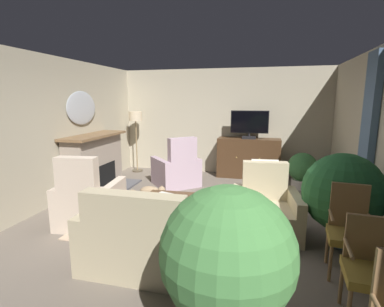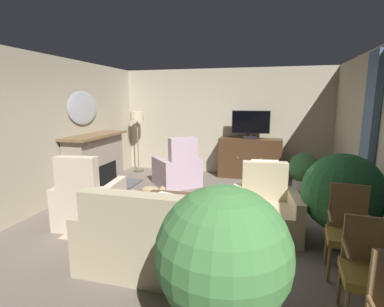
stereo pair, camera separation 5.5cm
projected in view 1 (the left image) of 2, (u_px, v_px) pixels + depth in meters
name	position (u px, v px, depth m)	size (l,w,h in m)	color
ground_plane	(193.00, 221.00, 4.71)	(5.89, 6.99, 0.04)	#665B51
wall_back	(223.00, 122.00, 7.55)	(5.89, 0.10, 2.70)	#B2A88E
wall_left	(44.00, 133.00, 5.10)	(0.10, 6.99, 2.70)	#B2A88E
curtain_panel_far	(369.00, 129.00, 4.33)	(0.10, 0.44, 2.27)	slate
rug_central	(170.00, 223.00, 4.56)	(2.69, 1.79, 0.01)	tan
fireplace	(96.00, 164.00, 6.13)	(0.92, 1.74, 1.21)	#4C4C51
wall_mirror_oval	(82.00, 108.00, 5.98)	(0.06, 0.98, 0.69)	#B2B7BF
tv_cabinet	(248.00, 159.00, 7.20)	(1.52, 0.51, 0.98)	black
television	(249.00, 124.00, 6.99)	(0.90, 0.20, 0.68)	black
coffee_table	(174.00, 201.00, 4.37)	(0.90, 0.61, 0.48)	#4C331E
tv_remote	(159.00, 197.00, 4.31)	(0.17, 0.05, 0.02)	black
folded_newspaper	(165.00, 195.00, 4.45)	(0.30, 0.22, 0.01)	silver
sofa_floral	(145.00, 241.00, 3.30)	(1.41, 0.89, 0.99)	tan
armchair_near_window	(265.00, 211.00, 4.21)	(1.01, 0.95, 1.02)	tan
armchair_angled_to_table	(89.00, 203.00, 4.48)	(0.95, 1.01, 1.13)	#C6B29E
armchair_in_far_corner	(177.00, 171.00, 6.52)	(1.24, 1.24, 1.13)	#AD93A3
side_chair_tucked_against_wall	(372.00, 267.00, 2.50)	(0.48, 0.47, 0.91)	olive
side_chair_nearest_door	(349.00, 228.00, 3.20)	(0.47, 0.47, 1.00)	olive
potted_plant_on_hearth_side	(302.00, 169.00, 6.29)	(0.62, 0.62, 0.79)	beige
potted_plant_leafy_by_curtain	(227.00, 257.00, 2.18)	(1.04, 1.04, 1.31)	beige
potted_plant_small_fern_corner	(343.00, 193.00, 3.74)	(1.02, 1.02, 1.25)	#3D4C5B
cat	(152.00, 191.00, 5.87)	(0.73, 0.25, 0.22)	#937A5B
floor_lamp	(136.00, 122.00, 7.62)	(0.35, 0.35, 1.61)	#4C4233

